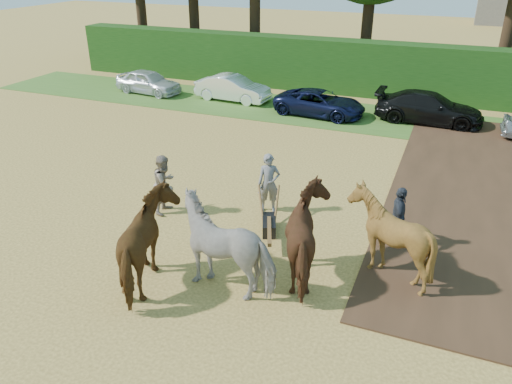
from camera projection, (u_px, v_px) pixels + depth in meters
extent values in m
plane|color=gold|center=(384.00, 293.00, 12.28)|extent=(120.00, 120.00, 0.00)
cube|color=#472D1C|center=(459.00, 188.00, 17.59)|extent=(4.50, 17.00, 0.05)
cube|color=#38601E|center=(431.00, 125.00, 23.94)|extent=(50.00, 5.00, 0.03)
cube|color=#14380F|center=(442.00, 75.00, 27.03)|extent=(46.00, 1.60, 3.00)
imported|color=gray|center=(165.00, 184.00, 15.72)|extent=(0.75, 0.95, 1.91)
imported|color=#282D36|center=(398.00, 217.00, 13.88)|extent=(0.62, 1.12, 1.80)
imported|color=brown|center=(149.00, 244.00, 12.14)|extent=(2.15, 3.00, 2.31)
imported|color=beige|center=(230.00, 241.00, 12.26)|extent=(2.85, 2.66, 2.31)
imported|color=#5B2C1C|center=(310.00, 238.00, 12.39)|extent=(2.15, 3.00, 2.31)
imported|color=brown|center=(388.00, 235.00, 12.51)|extent=(2.50, 2.64, 2.31)
cube|color=black|center=(269.00, 225.00, 14.90)|extent=(0.72, 1.06, 0.39)
cube|color=brown|center=(269.00, 231.00, 14.22)|extent=(0.66, 1.48, 0.11)
cylinder|color=brown|center=(261.00, 204.00, 15.26)|extent=(0.60, 1.01, 0.81)
cylinder|color=brown|center=(277.00, 204.00, 15.26)|extent=(0.32, 1.10, 0.81)
imported|color=gray|center=(269.00, 183.00, 15.75)|extent=(0.82, 0.69, 1.93)
imported|color=silver|center=(148.00, 82.00, 28.98)|extent=(4.19, 2.11, 1.37)
imported|color=white|center=(233.00, 88.00, 27.59)|extent=(4.33, 1.81, 1.39)
imported|color=#111636|center=(320.00, 103.00, 25.15)|extent=(4.76, 2.55, 1.27)
imported|color=black|center=(429.00, 108.00, 24.05)|extent=(5.11, 2.16, 1.47)
cylinder|color=#382616|center=(142.00, 22.00, 36.00)|extent=(0.70, 0.70, 5.85)
cylinder|color=#382616|center=(195.00, 27.00, 35.16)|extent=(0.70, 0.70, 5.40)
cylinder|color=#382616|center=(255.00, 24.00, 32.40)|extent=(0.70, 0.70, 6.53)
cylinder|color=#382616|center=(366.00, 38.00, 31.58)|extent=(0.70, 0.70, 5.17)
cylinder|color=#382616|center=(507.00, 40.00, 27.85)|extent=(0.70, 0.70, 6.08)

